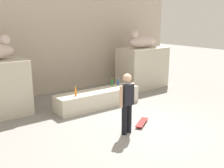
% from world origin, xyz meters
% --- Properties ---
extents(ground_plane, '(40.00, 40.00, 0.00)m').
position_xyz_m(ground_plane, '(0.00, 0.00, 0.00)').
color(ground_plane, gray).
extents(facade_wall, '(11.62, 0.60, 6.65)m').
position_xyz_m(facade_wall, '(0.00, 5.32, 3.33)').
color(facade_wall, '#C1B19F').
rests_on(facade_wall, ground_plane).
extents(pedestal_right, '(2.10, 1.30, 1.80)m').
position_xyz_m(pedestal_right, '(3.19, 3.57, 0.90)').
color(pedestal_right, beige).
rests_on(pedestal_right, ground_plane).
extents(statue_reclining_right, '(1.65, 0.71, 0.78)m').
position_xyz_m(statue_reclining_right, '(3.16, 3.57, 2.08)').
color(statue_reclining_right, beige).
rests_on(statue_reclining_right, pedestal_right).
extents(ledge_block, '(3.14, 0.79, 0.59)m').
position_xyz_m(ledge_block, '(0.00, 2.41, 0.29)').
color(ledge_block, beige).
rests_on(ledge_block, ground_plane).
extents(skater, '(0.53, 0.25, 1.67)m').
position_xyz_m(skater, '(-0.64, 0.04, 0.92)').
color(skater, black).
rests_on(skater, ground_plane).
extents(skateboard, '(0.78, 0.60, 0.08)m').
position_xyz_m(skateboard, '(0.12, 0.25, 0.06)').
color(skateboard, maroon).
rests_on(skateboard, ground_plane).
extents(bottle_green, '(0.07, 0.07, 0.29)m').
position_xyz_m(bottle_green, '(0.85, 2.72, 0.71)').
color(bottle_green, '#1E722D').
rests_on(bottle_green, ledge_block).
extents(bottle_blue, '(0.07, 0.07, 0.28)m').
position_xyz_m(bottle_blue, '(1.09, 2.65, 0.70)').
color(bottle_blue, '#194C99').
rests_on(bottle_blue, ledge_block).
extents(bottle_orange, '(0.07, 0.07, 0.31)m').
position_xyz_m(bottle_orange, '(-0.95, 2.30, 0.71)').
color(bottle_orange, orange).
rests_on(bottle_orange, ledge_block).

